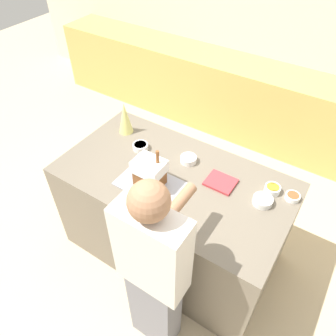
% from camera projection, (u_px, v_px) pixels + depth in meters
% --- Properties ---
extents(ground_plane, '(12.00, 12.00, 0.00)m').
position_uv_depth(ground_plane, '(172.00, 247.00, 3.09)').
color(ground_plane, '#C6B28E').
extents(wall_back, '(8.00, 0.05, 2.60)m').
position_uv_depth(wall_back, '(288.00, 28.00, 3.64)').
color(wall_back, beige).
rests_on(wall_back, ground_plane).
extents(back_cabinet_block, '(6.00, 0.60, 0.93)m').
position_uv_depth(back_cabinet_block, '(262.00, 106.00, 4.02)').
color(back_cabinet_block, tan).
rests_on(back_cabinet_block, ground_plane).
extents(kitchen_island, '(1.77, 0.97, 0.94)m').
position_uv_depth(kitchen_island, '(173.00, 216.00, 2.77)').
color(kitchen_island, '#6B6051').
rests_on(kitchen_island, ground_plane).
extents(baking_tray, '(0.47, 0.31, 0.01)m').
position_uv_depth(baking_tray, '(150.00, 184.00, 2.39)').
color(baking_tray, '#9E9EA8').
rests_on(baking_tray, kitchen_island).
extents(gingerbread_house, '(0.22, 0.17, 0.31)m').
position_uv_depth(gingerbread_house, '(150.00, 172.00, 2.31)').
color(gingerbread_house, brown).
rests_on(gingerbread_house, baking_tray).
extents(decorative_tree, '(0.12, 0.12, 0.28)m').
position_uv_depth(decorative_tree, '(125.00, 118.00, 2.76)').
color(decorative_tree, '#DBD675').
rests_on(decorative_tree, kitchen_island).
extents(candy_bowl_near_tray_right, '(0.13, 0.13, 0.05)m').
position_uv_depth(candy_bowl_near_tray_right, '(188.00, 159.00, 2.55)').
color(candy_bowl_near_tray_right, white).
rests_on(candy_bowl_near_tray_right, kitchen_island).
extents(candy_bowl_beside_tree, '(0.14, 0.14, 0.05)m').
position_uv_depth(candy_bowl_beside_tree, '(263.00, 200.00, 2.24)').
color(candy_bowl_beside_tree, silver).
rests_on(candy_bowl_beside_tree, kitchen_island).
extents(candy_bowl_far_right, '(0.13, 0.13, 0.05)m').
position_uv_depth(candy_bowl_far_right, '(140.00, 146.00, 2.67)').
color(candy_bowl_far_right, white).
rests_on(candy_bowl_far_right, kitchen_island).
extents(candy_bowl_behind_tray, '(0.10, 0.10, 0.04)m').
position_uv_depth(candy_bowl_behind_tray, '(293.00, 197.00, 2.28)').
color(candy_bowl_behind_tray, white).
rests_on(candy_bowl_behind_tray, kitchen_island).
extents(candy_bowl_far_left, '(0.11, 0.11, 0.05)m').
position_uv_depth(candy_bowl_far_left, '(272.00, 189.00, 2.32)').
color(candy_bowl_far_left, white).
rests_on(candy_bowl_far_left, kitchen_island).
extents(cookbook, '(0.21, 0.18, 0.02)m').
position_uv_depth(cookbook, '(221.00, 182.00, 2.39)').
color(cookbook, '#B23338').
rests_on(cookbook, kitchen_island).
extents(person, '(0.42, 0.53, 1.62)m').
position_uv_depth(person, '(154.00, 274.00, 1.98)').
color(person, slate).
rests_on(person, ground_plane).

